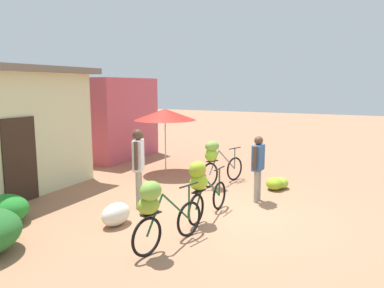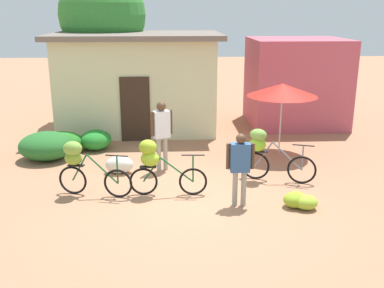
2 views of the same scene
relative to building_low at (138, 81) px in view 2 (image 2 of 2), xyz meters
name	(u,v)px [view 2 (image 2 of 2)]	position (x,y,z in m)	size (l,w,h in m)	color
ground_plane	(192,199)	(1.50, -6.20, -1.62)	(60.00, 60.00, 0.00)	#A77353
building_low	(138,81)	(0.00, 0.00, 0.00)	(5.53, 3.70, 3.20)	beige
shop_pink	(296,82)	(5.48, 0.30, -0.13)	(3.20, 2.80, 2.99)	#C25163
tree_behind_building	(102,15)	(-1.24, 1.29, 2.12)	(3.02, 3.02, 5.28)	brown
hedge_bush_front_left	(46,146)	(-2.32, -3.29, -1.24)	(1.48, 1.35, 0.76)	#266729
hedge_bush_front_right	(62,142)	(-2.07, -2.61, -1.33)	(1.21, 0.98, 0.58)	#277624
hedge_bush_mid	(96,140)	(-1.12, -2.44, -1.33)	(0.91, 0.95, 0.58)	#23812A
market_umbrella	(282,90)	(4.14, -3.13, 0.21)	(1.93, 1.93, 2.01)	beige
bicycle_leftmost	(81,163)	(-0.89, -5.85, -0.88)	(1.67, 0.55, 1.24)	black
bicycle_near_pile	(156,163)	(0.73, -5.91, -0.87)	(1.72, 0.42, 1.26)	black
bicycle_center_loaded	(266,150)	(3.31, -5.18, -0.87)	(1.69, 0.67, 1.27)	black
banana_pile_on_ground	(300,201)	(3.71, -6.77, -1.46)	(0.77, 0.64, 0.32)	#98B930
produce_sack	(119,165)	(-0.23, -4.49, -1.40)	(0.70, 0.44, 0.44)	silver
person_vendor	(162,128)	(0.84, -4.33, -0.52)	(0.54, 0.34, 1.78)	gray
person_bystander	(240,163)	(2.47, -6.58, -0.67)	(0.58, 0.21, 1.56)	gray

